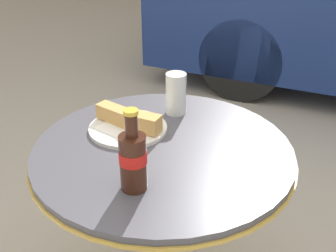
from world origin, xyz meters
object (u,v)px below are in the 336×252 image
object	(u,v)px
cola_bottle_left	(133,159)
lunch_plate_near	(128,124)
bistro_table	(163,190)
drinking_glass	(176,95)

from	to	relation	value
cola_bottle_left	lunch_plate_near	bearing A→B (deg)	121.65
bistro_table	cola_bottle_left	bearing A→B (deg)	-85.18
drinking_glass	lunch_plate_near	size ratio (longest dim) A/B	0.57
cola_bottle_left	lunch_plate_near	size ratio (longest dim) A/B	0.89
bistro_table	lunch_plate_near	distance (m)	0.23
bistro_table	drinking_glass	world-z (taller)	drinking_glass
drinking_glass	lunch_plate_near	distance (m)	0.19
lunch_plate_near	cola_bottle_left	bearing A→B (deg)	-58.35
cola_bottle_left	drinking_glass	world-z (taller)	cola_bottle_left
drinking_glass	lunch_plate_near	bearing A→B (deg)	-116.93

